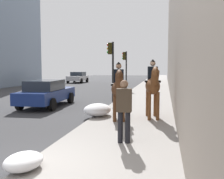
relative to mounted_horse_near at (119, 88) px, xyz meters
name	(u,v)px	position (x,y,z in m)	size (l,w,h in m)	color
sidewalk_slab	(97,176)	(-5.25, -0.48, -1.28)	(120.00, 3.30, 0.12)	gray
mounted_horse_near	(119,88)	(0.00, 0.00, 0.00)	(2.14, 0.84, 2.24)	#4C2B16
mounted_horse_far	(153,85)	(0.54, -1.27, 0.10)	(2.15, 0.77, 2.34)	brown
pedestrian_greeting	(124,107)	(-3.09, -0.67, -0.25)	(0.27, 0.41, 1.70)	black
car_near_lane	(78,77)	(24.30, 9.68, -0.60)	(3.93, 2.10, 1.44)	silver
car_mid_lane	(47,93)	(3.41, 4.55, -0.60)	(4.60, 2.02, 1.44)	navy
traffic_light_near_curb	(111,62)	(6.13, 1.50, 1.12)	(0.20, 0.44, 3.67)	black
traffic_light_far_curb	(125,64)	(13.79, 1.76, 1.02)	(0.20, 0.44, 3.51)	black
snow_pile_near	(24,161)	(-5.34, 1.02, -1.06)	(0.94, 0.73, 0.33)	white
snow_pile_far	(97,110)	(0.69, 1.02, -0.97)	(1.46, 1.12, 0.50)	white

